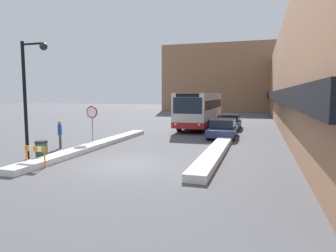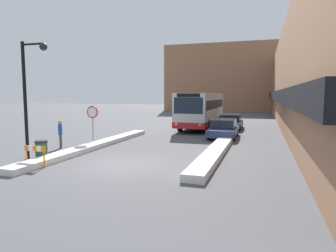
# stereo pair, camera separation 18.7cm
# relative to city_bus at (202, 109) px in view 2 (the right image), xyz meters

# --- Properties ---
(ground_plane) EXTENTS (160.00, 160.00, 0.00)m
(ground_plane) POSITION_rel_city_bus_xyz_m (-0.35, -15.92, -1.80)
(ground_plane) COLOR #515156
(building_row_right) EXTENTS (5.50, 60.00, 9.67)m
(building_row_right) POSITION_rel_city_bus_xyz_m (9.62, 8.08, 3.02)
(building_row_right) COLOR #996B4C
(building_row_right) RESTS_ON ground_plane
(building_backdrop_far) EXTENTS (26.00, 8.00, 12.84)m
(building_backdrop_far) POSITION_rel_city_bus_xyz_m (-0.35, 32.83, 4.62)
(building_backdrop_far) COLOR #996B4C
(building_backdrop_far) RESTS_ON ground_plane
(snow_bank_left) EXTENTS (0.90, 13.47, 0.27)m
(snow_bank_left) POSITION_rel_city_bus_xyz_m (-3.95, -12.43, -1.66)
(snow_bank_left) COLOR silver
(snow_bank_left) RESTS_ON ground_plane
(snow_bank_right) EXTENTS (0.90, 12.06, 0.32)m
(snow_bank_right) POSITION_rel_city_bus_xyz_m (3.25, -11.94, -1.64)
(snow_bank_right) COLOR silver
(snow_bank_right) RESTS_ON ground_plane
(city_bus) EXTENTS (2.68, 10.82, 3.30)m
(city_bus) POSITION_rel_city_bus_xyz_m (0.00, 0.00, 0.00)
(city_bus) COLOR silver
(city_bus) RESTS_ON ground_plane
(parked_car_front) EXTENTS (1.93, 4.36, 1.36)m
(parked_car_front) POSITION_rel_city_bus_xyz_m (2.85, -5.98, -1.11)
(parked_car_front) COLOR navy
(parked_car_front) RESTS_ON ground_plane
(parked_car_back) EXTENTS (1.82, 4.62, 1.35)m
(parked_car_back) POSITION_rel_city_bus_xyz_m (2.85, -0.07, -1.11)
(parked_car_back) COLOR #38383D
(parked_car_back) RESTS_ON ground_plane
(stop_sign) EXTENTS (0.76, 0.08, 2.47)m
(stop_sign) POSITION_rel_city_bus_xyz_m (-4.56, -11.78, -0.01)
(stop_sign) COLOR gray
(stop_sign) RESTS_ON ground_plane
(street_lamp) EXTENTS (1.46, 0.36, 5.68)m
(street_lamp) POSITION_rel_city_bus_xyz_m (-5.16, -16.30, 1.77)
(street_lamp) COLOR black
(street_lamp) RESTS_ON ground_plane
(pedestrian) EXTENTS (0.41, 0.49, 1.66)m
(pedestrian) POSITION_rel_city_bus_xyz_m (-5.79, -13.33, -0.80)
(pedestrian) COLOR brown
(pedestrian) RESTS_ON ground_plane
(trash_bin) EXTENTS (0.59, 0.59, 0.95)m
(trash_bin) POSITION_rel_city_bus_xyz_m (-4.64, -16.30, -1.32)
(trash_bin) COLOR #234C2D
(trash_bin) RESTS_ON ground_plane
(construction_barricade) EXTENTS (1.10, 0.06, 0.94)m
(construction_barricade) POSITION_rel_city_bus_xyz_m (-3.88, -17.57, -1.13)
(construction_barricade) COLOR orange
(construction_barricade) RESTS_ON ground_plane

